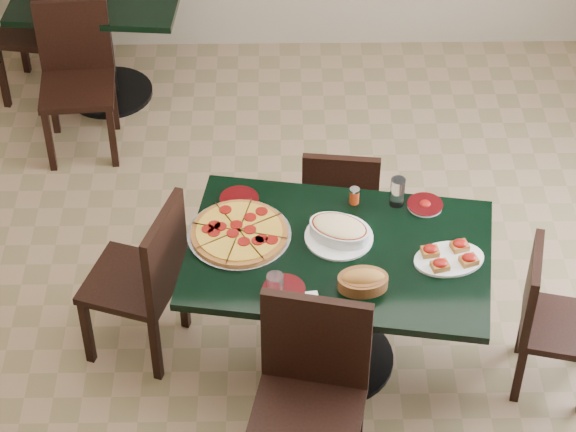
{
  "coord_description": "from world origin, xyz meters",
  "views": [
    {
      "loc": [
        -0.03,
        -3.74,
        4.24
      ],
      "look_at": [
        0.02,
        0.0,
        0.88
      ],
      "focal_mm": 70.0,
      "sensor_mm": 36.0,
      "label": 1
    }
  ],
  "objects_px": {
    "back_chair_left": "(49,20)",
    "bread_basket": "(363,280)",
    "back_table": "(101,24)",
    "pepperoni_pizza": "(239,233)",
    "chair_near": "(310,390)",
    "chair_far": "(341,201)",
    "back_chair_near": "(76,70)",
    "bruschetta_platter": "(449,257)",
    "main_table": "(338,279)",
    "chair_right": "(548,315)",
    "lasagna_casserole": "(339,231)",
    "chair_left": "(147,274)"
  },
  "relations": [
    {
      "from": "back_chair_left",
      "to": "bread_basket",
      "type": "bearing_deg",
      "value": 44.35
    },
    {
      "from": "back_table",
      "to": "pepperoni_pizza",
      "type": "bearing_deg",
      "value": -62.67
    },
    {
      "from": "chair_near",
      "to": "back_chair_left",
      "type": "xyz_separation_m",
      "value": [
        -1.52,
        2.94,
        -0.02
      ]
    },
    {
      "from": "chair_far",
      "to": "back_chair_near",
      "type": "distance_m",
      "value": 1.86
    },
    {
      "from": "bruschetta_platter",
      "to": "chair_far",
      "type": "bearing_deg",
      "value": 108.74
    },
    {
      "from": "main_table",
      "to": "chair_right",
      "type": "xyz_separation_m",
      "value": [
        0.97,
        -0.12,
        -0.13
      ]
    },
    {
      "from": "back_chair_near",
      "to": "lasagna_casserole",
      "type": "bearing_deg",
      "value": -54.63
    },
    {
      "from": "bread_basket",
      "to": "chair_right",
      "type": "bearing_deg",
      "value": 3.49
    },
    {
      "from": "main_table",
      "to": "bruschetta_platter",
      "type": "distance_m",
      "value": 0.53
    },
    {
      "from": "back_table",
      "to": "pepperoni_pizza",
      "type": "relative_size",
      "value": 2.21
    },
    {
      "from": "chair_far",
      "to": "back_chair_left",
      "type": "xyz_separation_m",
      "value": [
        -1.72,
        1.62,
        0.09
      ]
    },
    {
      "from": "chair_near",
      "to": "chair_far",
      "type": "bearing_deg",
      "value": 93.56
    },
    {
      "from": "main_table",
      "to": "chair_left",
      "type": "relative_size",
      "value": 1.65
    },
    {
      "from": "chair_far",
      "to": "pepperoni_pizza",
      "type": "distance_m",
      "value": 0.82
    },
    {
      "from": "pepperoni_pizza",
      "to": "chair_near",
      "type": "bearing_deg",
      "value": -67.8
    },
    {
      "from": "chair_left",
      "to": "lasagna_casserole",
      "type": "height_order",
      "value": "chair_left"
    },
    {
      "from": "main_table",
      "to": "back_chair_near",
      "type": "distance_m",
      "value": 2.3
    },
    {
      "from": "chair_near",
      "to": "lasagna_casserole",
      "type": "distance_m",
      "value": 0.78
    },
    {
      "from": "pepperoni_pizza",
      "to": "bruschetta_platter",
      "type": "distance_m",
      "value": 0.95
    },
    {
      "from": "main_table",
      "to": "chair_near",
      "type": "height_order",
      "value": "chair_near"
    },
    {
      "from": "chair_far",
      "to": "chair_near",
      "type": "height_order",
      "value": "chair_near"
    },
    {
      "from": "chair_near",
      "to": "back_chair_near",
      "type": "bearing_deg",
      "value": 129.95
    },
    {
      "from": "chair_left",
      "to": "back_chair_near",
      "type": "relative_size",
      "value": 0.99
    },
    {
      "from": "main_table",
      "to": "back_chair_left",
      "type": "relative_size",
      "value": 1.54
    },
    {
      "from": "back_chair_left",
      "to": "chair_far",
      "type": "bearing_deg",
      "value": 56.22
    },
    {
      "from": "back_table",
      "to": "bread_basket",
      "type": "distance_m",
      "value": 2.89
    },
    {
      "from": "pepperoni_pizza",
      "to": "main_table",
      "type": "bearing_deg",
      "value": -12.91
    },
    {
      "from": "chair_far",
      "to": "chair_right",
      "type": "xyz_separation_m",
      "value": [
        0.92,
        -0.8,
        -0.01
      ]
    },
    {
      "from": "back_chair_left",
      "to": "lasagna_casserole",
      "type": "height_order",
      "value": "back_chair_left"
    },
    {
      "from": "pepperoni_pizza",
      "to": "bruschetta_platter",
      "type": "relative_size",
      "value": 1.33
    },
    {
      "from": "back_chair_left",
      "to": "pepperoni_pizza",
      "type": "height_order",
      "value": "back_chair_left"
    },
    {
      "from": "chair_near",
      "to": "chair_left",
      "type": "bearing_deg",
      "value": 146.87
    },
    {
      "from": "chair_near",
      "to": "back_chair_left",
      "type": "height_order",
      "value": "chair_near"
    },
    {
      "from": "back_chair_near",
      "to": "bread_basket",
      "type": "distance_m",
      "value": 2.55
    },
    {
      "from": "back_chair_left",
      "to": "pepperoni_pizza",
      "type": "bearing_deg",
      "value": 38.54
    },
    {
      "from": "lasagna_casserole",
      "to": "back_chair_left",
      "type": "bearing_deg",
      "value": 152.15
    },
    {
      "from": "chair_right",
      "to": "chair_near",
      "type": "bearing_deg",
      "value": 128.7
    },
    {
      "from": "lasagna_casserole",
      "to": "bread_basket",
      "type": "xyz_separation_m",
      "value": [
        0.09,
        -0.31,
        -0.01
      ]
    },
    {
      "from": "chair_far",
      "to": "bread_basket",
      "type": "distance_m",
      "value": 0.97
    },
    {
      "from": "chair_right",
      "to": "main_table",
      "type": "bearing_deg",
      "value": 96.31
    },
    {
      "from": "back_table",
      "to": "lasagna_casserole",
      "type": "height_order",
      "value": "lasagna_casserole"
    },
    {
      "from": "chair_left",
      "to": "back_chair_left",
      "type": "relative_size",
      "value": 0.93
    },
    {
      "from": "chair_far",
      "to": "chair_right",
      "type": "distance_m",
      "value": 1.22
    },
    {
      "from": "back_table",
      "to": "bread_basket",
      "type": "relative_size",
      "value": 4.56
    },
    {
      "from": "chair_far",
      "to": "chair_right",
      "type": "height_order",
      "value": "chair_far"
    },
    {
      "from": "bruschetta_platter",
      "to": "main_table",
      "type": "bearing_deg",
      "value": 160.04
    },
    {
      "from": "lasagna_casserole",
      "to": "bread_basket",
      "type": "height_order",
      "value": "bread_basket"
    },
    {
      "from": "back_table",
      "to": "main_table",
      "type": "bearing_deg",
      "value": -54.41
    },
    {
      "from": "chair_left",
      "to": "lasagna_casserole",
      "type": "bearing_deg",
      "value": 107.08
    },
    {
      "from": "chair_far",
      "to": "main_table",
      "type": "bearing_deg",
      "value": 92.3
    }
  ]
}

